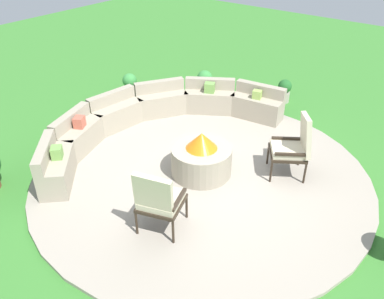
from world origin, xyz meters
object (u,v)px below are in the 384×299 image
Objects in this scene: fire_pit at (201,157)px; lounge_chair_front_right at (294,145)px; curved_stone_bench at (152,117)px; potted_plant_1 at (130,85)px; potted_plant_3 at (284,90)px; potted_plant_4 at (205,81)px; lounge_chair_front_left at (159,199)px.

lounge_chair_front_right is (0.92, -1.22, 0.25)m from fire_pit.
lounge_chair_front_right is (0.33, -2.88, 0.26)m from curved_stone_bench.
lounge_chair_front_right is at bearing -97.55° from potted_plant_1.
potted_plant_1 is (0.59, 4.44, -0.26)m from lounge_chair_front_right.
potted_plant_3 is 1.91m from potted_plant_4.
potted_plant_3 is (3.59, 0.24, -0.07)m from fire_pit.
potted_plant_4 is at bearing 35.16° from fire_pit.
lounge_chair_front_right is (2.40, -0.85, 0.01)m from lounge_chair_front_left.
lounge_chair_front_left is 0.95× the size of lounge_chair_front_right.
potted_plant_4 is (4.31, 2.36, -0.29)m from lounge_chair_front_left.
lounge_chair_front_left is (-2.07, -2.03, 0.25)m from curved_stone_bench.
lounge_chair_front_right is at bearing 51.64° from lounge_chair_front_left.
potted_plant_4 is (1.91, 3.22, -0.30)m from lounge_chair_front_right.
fire_pit reaches higher than potted_plant_4.
fire_pit is 1.63× the size of potted_plant_1.
lounge_chair_front_left is at bearing -129.82° from potted_plant_1.
potted_plant_4 reaches higher than potted_plant_3.
lounge_chair_front_right is at bearing -53.11° from fire_pit.
curved_stone_bench reaches higher than potted_plant_3.
potted_plant_3 is (2.08, -2.97, -0.05)m from potted_plant_1.
potted_plant_3 is at bearing 3.81° from fire_pit.
potted_plant_1 is 1.07× the size of potted_plant_4.
potted_plant_4 is at bearing 25.48° from lounge_chair_front_right.
lounge_chair_front_right reaches higher than potted_plant_3.
fire_pit is 1.88× the size of potted_plant_3.
curved_stone_bench is at bearing -171.51° from potted_plant_4.
lounge_chair_front_left is at bearing -151.27° from potted_plant_4.
potted_plant_3 is at bearing -55.04° from potted_plant_1.
lounge_chair_front_right is 4.48m from potted_plant_1.
potted_plant_1 reaches higher than potted_plant_4.
curved_stone_bench is 7.70× the size of potted_plant_1.
curved_stone_bench is at bearing 70.43° from fire_pit.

